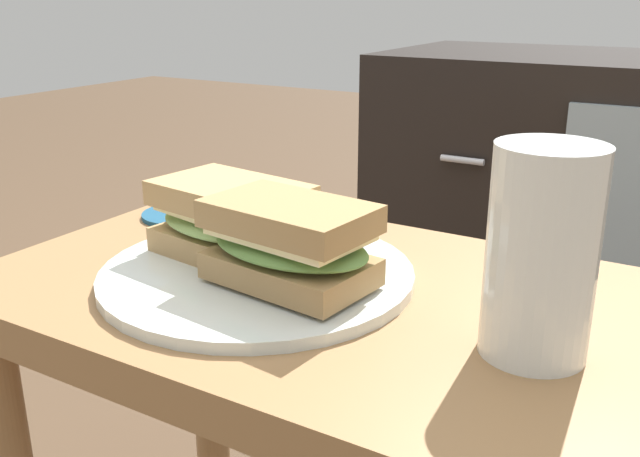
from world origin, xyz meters
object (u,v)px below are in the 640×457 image
(plate, at_px, (257,274))
(sandwich_back, at_px, (286,242))
(tv_cabinet, at_px, (631,211))
(sandwich_front, at_px, (229,220))
(coaster, at_px, (180,215))
(beer_glass, at_px, (541,258))

(plate, distance_m, sandwich_back, 0.06)
(plate, height_order, sandwich_back, sandwich_back)
(tv_cabinet, height_order, plate, tv_cabinet)
(tv_cabinet, relative_size, sandwich_front, 6.14)
(coaster, bearing_deg, plate, -29.87)
(sandwich_front, relative_size, sandwich_back, 1.05)
(plate, xyz_separation_m, sandwich_front, (-0.04, 0.01, 0.04))
(sandwich_front, distance_m, beer_glass, 0.28)
(tv_cabinet, bearing_deg, beer_glass, -87.11)
(beer_glass, bearing_deg, plate, 178.02)
(plate, distance_m, beer_glass, 0.24)
(coaster, bearing_deg, tv_cabinet, 67.30)
(sandwich_front, bearing_deg, coaster, 147.69)
(tv_cabinet, bearing_deg, coaster, -112.70)
(sandwich_front, height_order, coaster, sandwich_front)
(beer_glass, bearing_deg, sandwich_back, -178.06)
(tv_cabinet, relative_size, beer_glass, 6.62)
(sandwich_front, distance_m, sandwich_back, 0.08)
(beer_glass, bearing_deg, coaster, 165.19)
(plate, height_order, sandwich_front, sandwich_front)
(tv_cabinet, xyz_separation_m, sandwich_front, (-0.23, -0.95, 0.21))
(tv_cabinet, xyz_separation_m, beer_glass, (0.05, -0.97, 0.24))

